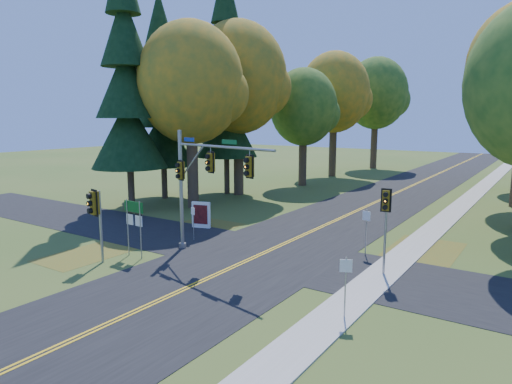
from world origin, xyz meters
The scene contains 25 objects.
ground centered at (0.00, 0.00, 0.00)m, with size 160.00×160.00×0.00m, color #38551E.
road_main centered at (0.00, 0.00, 0.01)m, with size 8.00×160.00×0.02m, color black.
road_cross centered at (0.00, 2.00, 0.01)m, with size 60.00×6.00×0.02m, color black.
centerline_left centered at (-0.10, 0.00, 0.03)m, with size 0.10×160.00×0.01m, color gold.
centerline_right centered at (0.10, 0.00, 0.03)m, with size 0.10×160.00×0.01m, color gold.
sidewalk_east centered at (6.20, 0.00, 0.03)m, with size 1.60×160.00×0.06m, color #9E998E.
leaf_patch_w_near centered at (-6.50, 4.00, 0.01)m, with size 4.00×6.00×0.00m, color brown.
leaf_patch_e centered at (6.80, 6.00, 0.01)m, with size 3.50×8.00×0.00m, color brown.
leaf_patch_w_far centered at (-7.50, -3.00, 0.01)m, with size 3.00×5.00×0.00m, color brown.
tree_w_a centered at (-11.13, 9.38, 9.49)m, with size 8.00×8.00×14.15m.
tree_w_b centered at (-11.72, 16.29, 10.37)m, with size 8.60×8.60×15.38m.
tree_w_c centered at (-9.54, 24.47, 7.94)m, with size 6.80×6.80×11.91m.
tree_w_d centered at (-10.13, 33.18, 9.78)m, with size 8.20×8.20×14.56m.
tree_w_e centered at (-8.92, 44.09, 10.07)m, with size 8.40×8.40×14.97m.
pine_a centered at (-14.50, 6.00, 9.18)m, with size 5.60×5.60×19.48m.
pine_b centered at (-16.00, 11.00, 8.16)m, with size 5.60×5.60×17.31m.
pine_c centered at (-13.00, 16.00, 9.69)m, with size 5.60×5.60×20.56m.
traffic_mast centered at (-2.51, 0.12, 4.09)m, with size 6.89×1.63×6.36m.
east_signal_pole centered at (6.28, 2.21, 3.02)m, with size 0.46×0.53×3.98m.
ped_signal_pole centered at (-5.81, -3.73, 2.72)m, with size 0.57×0.67×3.65m.
route_sign_cluster centered at (-5.10, -2.00, 2.07)m, with size 1.37×0.12×2.94m.
info_kiosk centered at (-6.31, 4.52, 0.84)m, with size 1.22×0.52×1.70m.
reg_sign_e_north centered at (4.49, 4.81, 1.63)m, with size 0.45×0.15×2.39m.
reg_sign_e_south centered at (6.57, -2.82, 1.54)m, with size 0.40×0.21×2.25m.
reg_sign_w centered at (-4.73, 1.99, 1.37)m, with size 0.37×0.15×2.00m.
Camera 1 is at (12.40, -17.16, 7.06)m, focal length 32.00 mm.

